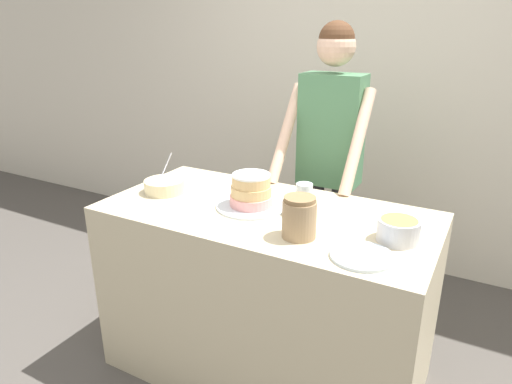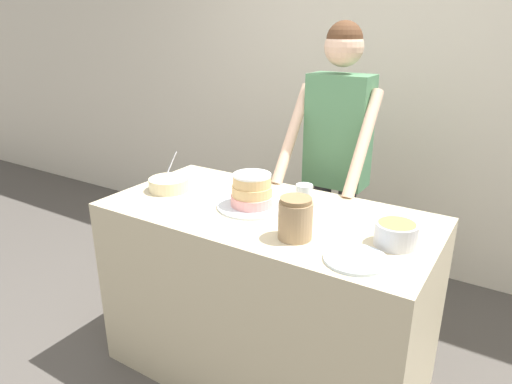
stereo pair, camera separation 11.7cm
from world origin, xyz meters
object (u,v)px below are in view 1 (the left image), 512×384
object	(u,v)px
cake	(251,193)
frosting_bowl_olive	(398,229)
person_baker	(330,143)
drinking_glass	(304,199)
ceramic_plate	(362,256)
frosting_bowl_white	(164,185)
stoneware_jar	(299,217)

from	to	relation	value
cake	frosting_bowl_olive	bearing A→B (deg)	-2.91
person_baker	drinking_glass	bearing A→B (deg)	-79.55
frosting_bowl_olive	drinking_glass	xyz separation A→B (m)	(-0.43, 0.07, 0.02)
frosting_bowl_olive	ceramic_plate	bearing A→B (deg)	-112.27
drinking_glass	cake	bearing A→B (deg)	-172.07
frosting_bowl_white	ceramic_plate	distance (m)	1.09
frosting_bowl_olive	ceramic_plate	distance (m)	0.22
frosting_bowl_white	stoneware_jar	bearing A→B (deg)	-10.57
frosting_bowl_white	person_baker	bearing A→B (deg)	49.41
person_baker	frosting_bowl_white	size ratio (longest dim) A/B	8.49
frosting_bowl_olive	drinking_glass	distance (m)	0.43
frosting_bowl_white	frosting_bowl_olive	bearing A→B (deg)	0.09
ceramic_plate	cake	bearing A→B (deg)	158.39
drinking_glass	stoneware_jar	world-z (taller)	stoneware_jar
ceramic_plate	person_baker	bearing A→B (deg)	116.98
stoneware_jar	frosting_bowl_olive	bearing A→B (deg)	23.16
drinking_glass	stoneware_jar	size ratio (longest dim) A/B	0.85
person_baker	ceramic_plate	distance (m)	1.03
person_baker	cake	xyz separation A→B (m)	(-0.13, -0.67, -0.11)
drinking_glass	ceramic_plate	xyz separation A→B (m)	(0.34, -0.27, -0.07)
ceramic_plate	stoneware_jar	distance (m)	0.29
drinking_glass	frosting_bowl_white	bearing A→B (deg)	-174.46
cake	frosting_bowl_olive	xyz separation A→B (m)	(0.67, -0.03, -0.02)
frosting_bowl_white	stoneware_jar	world-z (taller)	frosting_bowl_white
cake	ceramic_plate	distance (m)	0.64
ceramic_plate	frosting_bowl_white	bearing A→B (deg)	169.52
frosting_bowl_white	ceramic_plate	world-z (taller)	frosting_bowl_white
frosting_bowl_olive	cake	bearing A→B (deg)	177.09
frosting_bowl_white	ceramic_plate	xyz separation A→B (m)	(1.07, -0.20, -0.03)
person_baker	ceramic_plate	size ratio (longest dim) A/B	7.34
cake	frosting_bowl_white	world-z (taller)	frosting_bowl_white
frosting_bowl_olive	drinking_glass	size ratio (longest dim) A/B	1.13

